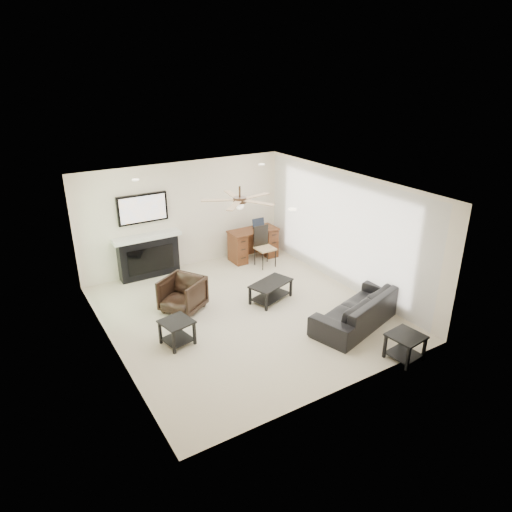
% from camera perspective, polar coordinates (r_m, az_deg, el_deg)
% --- Properties ---
extents(room_shell, '(5.50, 5.54, 2.52)m').
position_cam_1_polar(room_shell, '(8.45, -0.81, 3.46)').
color(room_shell, beige).
rests_on(room_shell, ground).
extents(sofa, '(2.23, 1.36, 0.61)m').
position_cam_1_polar(sofa, '(8.73, 12.68, -6.40)').
color(sofa, black).
rests_on(sofa, ground).
extents(armchair, '(1.03, 1.02, 0.69)m').
position_cam_1_polar(armchair, '(9.04, -9.17, -4.78)').
color(armchair, black).
rests_on(armchair, ground).
extents(coffee_table, '(1.01, 0.76, 0.40)m').
position_cam_1_polar(coffee_table, '(9.36, 1.86, -4.44)').
color(coffee_table, black).
rests_on(coffee_table, ground).
extents(end_table_near, '(0.57, 0.57, 0.45)m').
position_cam_1_polar(end_table_near, '(7.96, 18.08, -10.76)').
color(end_table_near, black).
rests_on(end_table_near, ground).
extents(end_table_left, '(0.59, 0.59, 0.45)m').
position_cam_1_polar(end_table_left, '(8.07, -9.82, -9.39)').
color(end_table_left, black).
rests_on(end_table_left, ground).
extents(fireplace_unit, '(1.52, 0.34, 1.91)m').
position_cam_1_polar(fireplace_unit, '(10.42, -13.47, 2.33)').
color(fireplace_unit, black).
rests_on(fireplace_unit, ground).
extents(desk, '(1.22, 0.56, 0.76)m').
position_cam_1_polar(desk, '(11.31, -0.35, 1.49)').
color(desk, '#402210').
rests_on(desk, ground).
extents(desk_chair, '(0.42, 0.44, 0.97)m').
position_cam_1_polar(desk_chair, '(10.84, 1.15, 1.11)').
color(desk_chair, black).
rests_on(desk_chair, ground).
extents(laptop, '(0.33, 0.24, 0.23)m').
position_cam_1_polar(laptop, '(11.23, 0.58, 4.01)').
color(laptop, black).
rests_on(laptop, desk).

